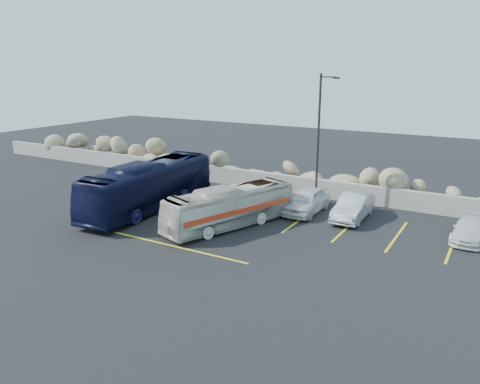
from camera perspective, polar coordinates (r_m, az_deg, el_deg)
The scene contains 10 objects.
ground at distance 22.13m, azimuth -6.09°, elevation -7.30°, with size 90.00×90.00×0.00m, color black.
seawall at distance 31.90m, azimuth 6.64°, elevation 0.89°, with size 60.00×0.40×1.20m, color gray.
riprap_pile at distance 32.82m, azimuth 7.52°, elevation 2.52°, with size 54.00×2.80×2.60m, color #8A735B, non-canonical shape.
parking_lines at distance 24.73m, azimuth 10.48°, elevation -4.99°, with size 18.16×9.36×0.01m.
lamppost at distance 27.96m, azimuth 9.62°, elevation 6.48°, with size 1.14×0.18×8.00m.
vintage_bus at distance 25.05m, azimuth -1.23°, elevation -1.84°, with size 1.84×7.85×2.19m, color beige.
tour_coach at distance 28.59m, azimuth -11.00°, elevation 0.76°, with size 2.42×10.34×2.88m, color black.
car_a at distance 27.86m, azimuth 8.15°, elevation -1.02°, with size 1.71×4.25×1.45m, color silver.
car_b at distance 27.16m, azimuth 13.61°, elevation -1.81°, with size 1.45×4.17×1.37m, color #B1B0B5.
car_c at distance 25.95m, azimuth 26.24°, elevation -4.16°, with size 1.49×3.67×1.07m, color silver.
Camera 1 is at (12.20, -16.42, 8.44)m, focal length 35.00 mm.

